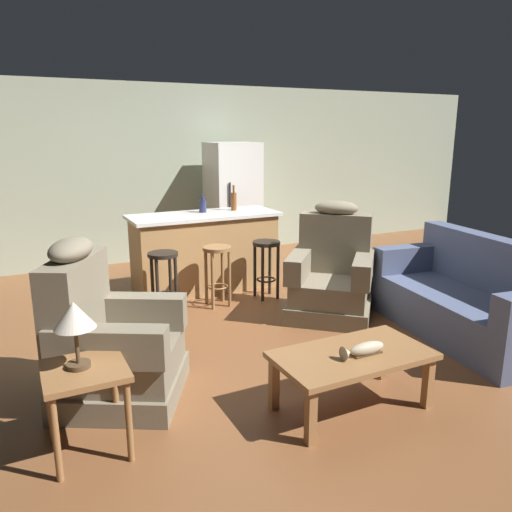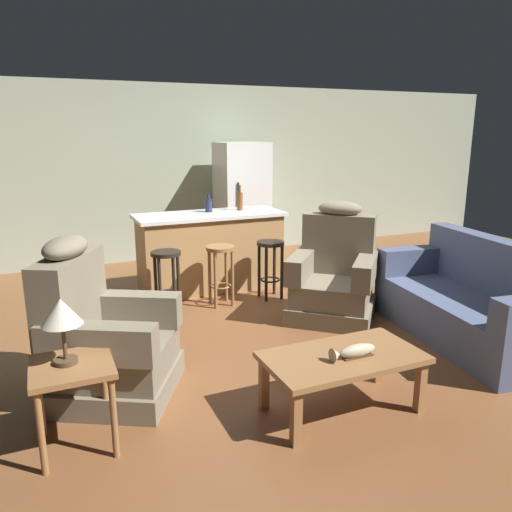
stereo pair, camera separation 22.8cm
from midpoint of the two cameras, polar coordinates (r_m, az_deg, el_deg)
ground_plane at (r=5.12m, az=-1.59°, el=-7.90°), size 12.00×12.00×0.00m
back_wall at (r=7.72m, az=-11.62°, el=9.22°), size 12.00×0.05×2.60m
coffee_table at (r=3.60m, az=9.13°, el=-11.69°), size 1.10×0.60×0.42m
fish_figurine at (r=3.53m, az=10.32°, el=-10.49°), size 0.34×0.10×0.10m
couch at (r=5.16m, az=21.95°, el=-4.78°), size 1.09×2.00×0.94m
recliner_near_lamp at (r=3.85m, az=-18.08°, el=-9.50°), size 1.14×1.14×1.20m
recliner_near_island at (r=5.34m, az=7.43°, el=-2.30°), size 1.19×1.19×1.20m
end_table at (r=3.26m, az=-20.87°, el=-13.44°), size 0.48×0.48×0.56m
table_lamp at (r=3.12m, az=-22.05°, el=-6.64°), size 0.24×0.24×0.41m
kitchen_island at (r=6.17m, az=-6.92°, el=0.50°), size 1.80×0.70×0.95m
bar_stool_left at (r=5.39m, az=-11.71°, el=-1.77°), size 0.32×0.32×0.68m
bar_stool_middle at (r=5.57m, az=-5.60°, el=-1.02°), size 0.32×0.32×0.68m
bar_stool_right at (r=5.81m, az=0.07°, el=-0.32°), size 0.32×0.32×0.68m
refrigerator at (r=7.52m, az=-3.55°, el=6.13°), size 0.70×0.69×1.76m
bottle_tall_green at (r=6.17m, az=-7.18°, el=5.74°), size 0.09×0.09×0.22m
bottle_short_amber at (r=6.29m, az=-3.60°, el=6.31°), size 0.07×0.07×0.32m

